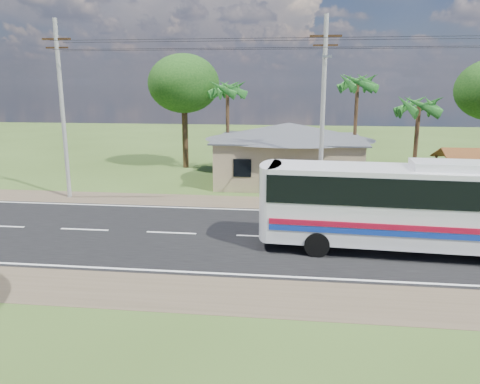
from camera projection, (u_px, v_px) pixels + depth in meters
The scene contains 11 objects.
ground at pixel (262, 237), 22.56m from camera, with size 120.00×120.00×0.00m, color #2F4619.
road at pixel (262, 236), 22.56m from camera, with size 120.00×16.00×0.03m.
house at pixel (289, 147), 34.40m from camera, with size 12.40×10.00×5.00m.
utility_poles at pixel (317, 109), 27.20m from camera, with size 32.80×2.22×11.00m.
palm_near at pixel (419, 106), 30.78m from camera, with size 2.80×2.80×6.70m.
palm_mid at pixel (358, 84), 35.20m from camera, with size 2.80×2.80×8.20m.
palm_far at pixel (227, 90), 36.95m from camera, with size 2.80×2.80×7.70m.
tree_behind_house at pixel (184, 84), 39.25m from camera, with size 6.00×6.00×9.61m.
coach_bus at pixel (422, 201), 19.93m from camera, with size 13.22×3.54×4.06m.
motorcycle at pixel (388, 207), 26.40m from camera, with size 0.55×1.59×0.83m, color black.
person at pixel (454, 192), 27.77m from camera, with size 0.65×0.43×1.80m, color navy.
Camera 1 is at (1.49, -21.44, 7.28)m, focal length 35.00 mm.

